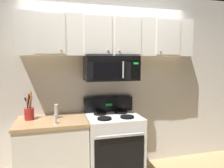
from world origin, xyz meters
TOP-DOWN VIEW (x-y plane):
  - back_wall at (0.00, 0.79)m, footprint 5.20×0.10m
  - stove_range at (0.00, 0.42)m, footprint 0.76×0.69m
  - over_range_microwave at (-0.00, 0.54)m, footprint 0.76×0.43m
  - upper_cabinets at (-0.00, 0.57)m, footprint 2.50×0.36m
  - counter_segment at (-0.84, 0.43)m, footprint 0.93×0.65m
  - utensil_crock_red at (-1.13, 0.52)m, footprint 0.12×0.14m
  - salt_shaker at (-0.80, 0.23)m, footprint 0.04×0.04m
  - pepper_mill at (-0.78, 0.51)m, footprint 0.06×0.06m

SIDE VIEW (x-z plane):
  - counter_segment at x=-0.84m, z-range 0.00..0.90m
  - stove_range at x=0.00m, z-range -0.09..1.03m
  - salt_shaker at x=-0.80m, z-range 0.90..1.02m
  - pepper_mill at x=-0.78m, z-range 0.90..1.09m
  - utensil_crock_red at x=-1.13m, z-range 0.81..1.20m
  - back_wall at x=0.00m, z-range 0.00..2.70m
  - over_range_microwave at x=0.00m, z-range 1.40..1.75m
  - upper_cabinets at x=0.00m, z-range 1.75..2.30m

